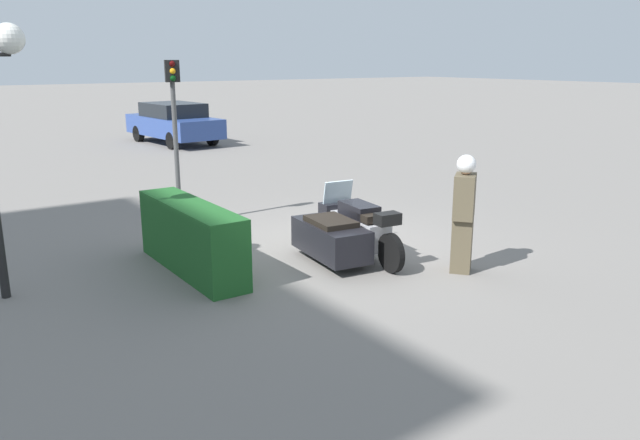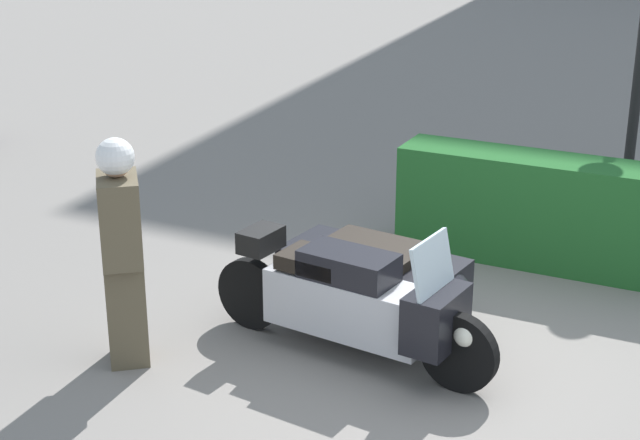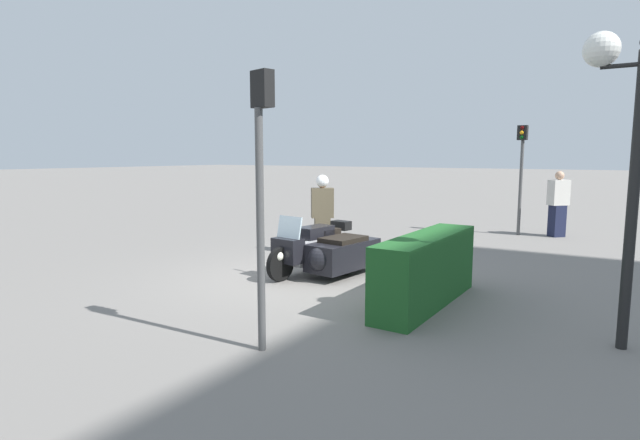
% 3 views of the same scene
% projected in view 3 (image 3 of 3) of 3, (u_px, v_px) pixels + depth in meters
% --- Properties ---
extents(ground_plane, '(160.00, 160.00, 0.00)m').
position_uv_depth(ground_plane, '(298.00, 280.00, 9.00)').
color(ground_plane, slate).
extents(police_motorcycle, '(2.50, 1.41, 1.14)m').
position_uv_depth(police_motorcycle, '(328.00, 251.00, 9.33)').
color(police_motorcycle, black).
rests_on(police_motorcycle, ground).
extents(officer_rider, '(0.54, 0.57, 1.80)m').
position_uv_depth(officer_rider, '(322.00, 213.00, 11.19)').
color(officer_rider, brown).
rests_on(officer_rider, ground).
extents(hedge_bush_curbside, '(2.74, 0.60, 1.05)m').
position_uv_depth(hedge_bush_curbside, '(426.00, 270.00, 7.46)').
color(hedge_bush_curbside, '#1E5623').
rests_on(hedge_bush_curbside, ground).
extents(traffic_light_near, '(0.22, 0.29, 3.14)m').
position_uv_depth(traffic_light_near, '(262.00, 168.00, 5.51)').
color(traffic_light_near, '#4C4C4C').
rests_on(traffic_light_near, ground).
extents(traffic_light_far, '(0.23, 0.27, 3.04)m').
position_uv_depth(traffic_light_far, '(521.00, 163.00, 13.77)').
color(traffic_light_far, '#4C4C4C').
rests_on(traffic_light_far, ground).
extents(pedestrian_bystander, '(0.58, 0.57, 1.80)m').
position_uv_depth(pedestrian_bystander, '(558.00, 204.00, 13.66)').
color(pedestrian_bystander, '#191E38').
rests_on(pedestrian_bystander, ground).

